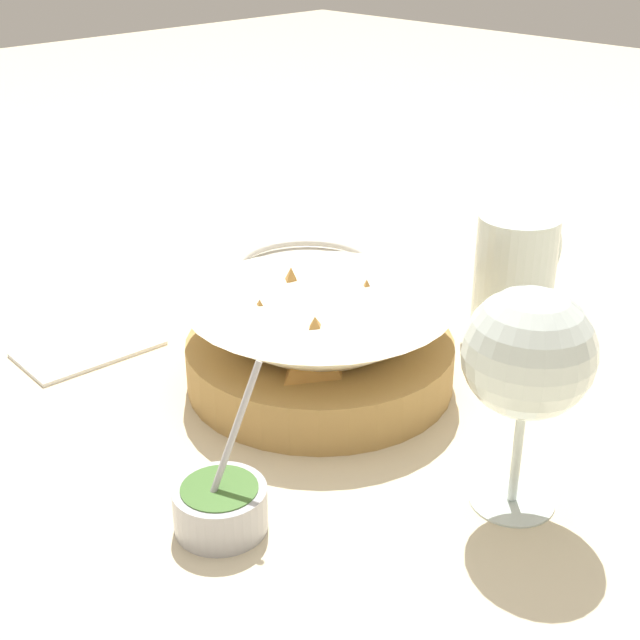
{
  "coord_description": "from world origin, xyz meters",
  "views": [
    {
      "loc": [
        -0.53,
        -0.54,
        0.41
      ],
      "look_at": [
        -0.02,
        -0.03,
        0.06
      ],
      "focal_mm": 50.0,
      "sensor_mm": 36.0,
      "label": 1
    }
  ],
  "objects": [
    {
      "name": "ground_plane",
      "position": [
        0.0,
        0.0,
        0.0
      ],
      "size": [
        4.0,
        4.0,
        0.0
      ],
      "primitive_type": "plane",
      "color": "beige"
    },
    {
      "name": "food_basket",
      "position": [
        -0.02,
        -0.02,
        0.04
      ],
      "size": [
        0.25,
        0.25,
        0.1
      ],
      "color": "#B2894C",
      "rests_on": "ground_plane"
    },
    {
      "name": "sauce_cup",
      "position": [
        -0.22,
        -0.12,
        0.02
      ],
      "size": [
        0.08,
        0.07,
        0.12
      ],
      "color": "#B7B7BC",
      "rests_on": "ground_plane"
    },
    {
      "name": "wine_glass",
      "position": [
        -0.04,
        -0.25,
        0.12
      ],
      "size": [
        0.09,
        0.09,
        0.17
      ],
      "color": "silver",
      "rests_on": "ground_plane"
    },
    {
      "name": "beer_mug",
      "position": [
        0.22,
        -0.08,
        0.05
      ],
      "size": [
        0.13,
        0.08,
        0.12
      ],
      "color": "silver",
      "rests_on": "ground_plane"
    },
    {
      "name": "side_plate",
      "position": [
        0.15,
        0.17,
        0.01
      ],
      "size": [
        0.17,
        0.17,
        0.01
      ],
      "color": "silver",
      "rests_on": "ground_plane"
    },
    {
      "name": "napkin",
      "position": [
        -0.14,
        0.18,
        0.0
      ],
      "size": [
        0.14,
        0.09,
        0.01
      ],
      "color": "white",
      "rests_on": "ground_plane"
    }
  ]
}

